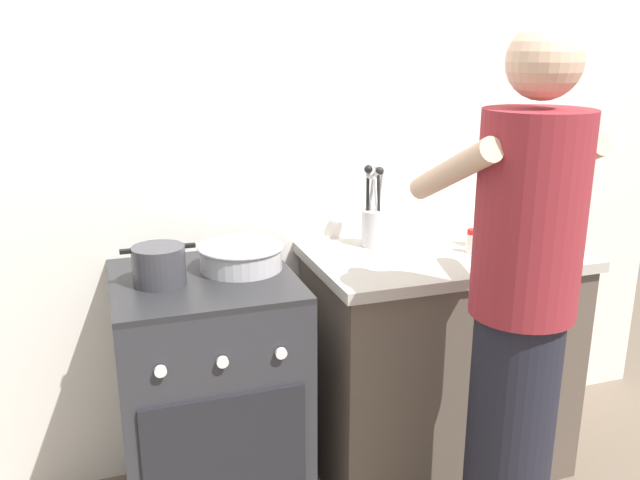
% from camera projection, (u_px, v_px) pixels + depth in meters
% --- Properties ---
extents(back_wall, '(3.20, 0.10, 2.50)m').
position_uv_depth(back_wall, '(325.00, 149.00, 2.58)').
color(back_wall, silver).
rests_on(back_wall, ground).
extents(countertop, '(1.00, 0.60, 0.90)m').
position_uv_depth(countertop, '(438.00, 360.00, 2.59)').
color(countertop, brown).
rests_on(countertop, ground).
extents(stove_range, '(0.60, 0.62, 0.90)m').
position_uv_depth(stove_range, '(210.00, 398.00, 2.32)').
color(stove_range, '#2D2D33').
rests_on(stove_range, ground).
extents(pot, '(0.24, 0.17, 0.12)m').
position_uv_depth(pot, '(159.00, 265.00, 2.12)').
color(pot, '#38383D').
rests_on(pot, stove_range).
extents(mixing_bowl, '(0.29, 0.29, 0.09)m').
position_uv_depth(mixing_bowl, '(241.00, 256.00, 2.26)').
color(mixing_bowl, '#B7B7BC').
rests_on(mixing_bowl, stove_range).
extents(utensil_crock, '(0.10, 0.10, 0.31)m').
position_uv_depth(utensil_crock, '(374.00, 221.00, 2.51)').
color(utensil_crock, silver).
rests_on(utensil_crock, countertop).
extents(spice_bottle, '(0.04, 0.04, 0.09)m').
position_uv_depth(spice_bottle, '(472.00, 241.00, 2.44)').
color(spice_bottle, silver).
rests_on(spice_bottle, countertop).
extents(oil_bottle, '(0.07, 0.07, 0.23)m').
position_uv_depth(oil_bottle, '(497.00, 225.00, 2.46)').
color(oil_bottle, gold).
rests_on(oil_bottle, countertop).
extents(person, '(0.41, 0.50, 1.70)m').
position_uv_depth(person, '(519.00, 325.00, 1.91)').
color(person, black).
rests_on(person, ground).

